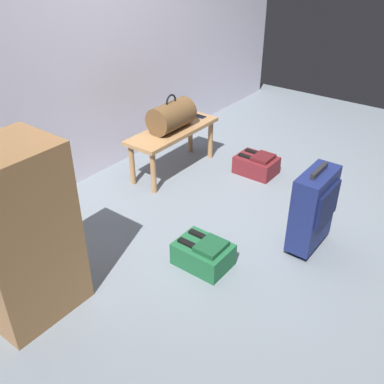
{
  "coord_description": "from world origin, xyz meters",
  "views": [
    {
      "loc": [
        -2.62,
        -1.45,
        2.05
      ],
      "look_at": [
        -0.26,
        0.34,
        0.25
      ],
      "focal_mm": 40.65,
      "sensor_mm": 36.0,
      "label": 1
    }
  ],
  "objects_px": {
    "bench": "(173,135)",
    "suitcase_upright_navy": "(313,208)",
    "cell_phone": "(199,116)",
    "backpack_green": "(203,254)",
    "duffel_bag_brown": "(171,116)",
    "backpack_maroon": "(257,164)",
    "side_cabinet": "(20,235)"
  },
  "relations": [
    {
      "from": "bench",
      "to": "backpack_green",
      "type": "distance_m",
      "value": 1.47
    },
    {
      "from": "duffel_bag_brown",
      "to": "suitcase_upright_navy",
      "type": "xyz_separation_m",
      "value": [
        -0.32,
        -1.57,
        -0.23
      ]
    },
    {
      "from": "duffel_bag_brown",
      "to": "backpack_green",
      "type": "relative_size",
      "value": 1.16
    },
    {
      "from": "bench",
      "to": "suitcase_upright_navy",
      "type": "bearing_deg",
      "value": -102.14
    },
    {
      "from": "side_cabinet",
      "to": "cell_phone",
      "type": "bearing_deg",
      "value": 10.83
    },
    {
      "from": "duffel_bag_brown",
      "to": "backpack_green",
      "type": "bearing_deg",
      "value": -131.94
    },
    {
      "from": "bench",
      "to": "backpack_green",
      "type": "xyz_separation_m",
      "value": [
        -0.97,
        -1.07,
        -0.27
      ]
    },
    {
      "from": "bench",
      "to": "cell_phone",
      "type": "distance_m",
      "value": 0.4
    },
    {
      "from": "bench",
      "to": "backpack_green",
      "type": "relative_size",
      "value": 2.63
    },
    {
      "from": "cell_phone",
      "to": "backpack_green",
      "type": "distance_m",
      "value": 1.77
    },
    {
      "from": "duffel_bag_brown",
      "to": "cell_phone",
      "type": "bearing_deg",
      "value": -1.24
    },
    {
      "from": "cell_phone",
      "to": "side_cabinet",
      "type": "height_order",
      "value": "side_cabinet"
    },
    {
      "from": "bench",
      "to": "cell_phone",
      "type": "bearing_deg",
      "value": -1.28
    },
    {
      "from": "bench",
      "to": "backpack_maroon",
      "type": "bearing_deg",
      "value": -57.86
    },
    {
      "from": "backpack_green",
      "to": "backpack_maroon",
      "type": "bearing_deg",
      "value": 15.15
    },
    {
      "from": "cell_phone",
      "to": "backpack_maroon",
      "type": "bearing_deg",
      "value": -87.18
    },
    {
      "from": "backpack_green",
      "to": "backpack_maroon",
      "type": "xyz_separation_m",
      "value": [
        1.4,
        0.38,
        0.0
      ]
    },
    {
      "from": "backpack_green",
      "to": "side_cabinet",
      "type": "bearing_deg",
      "value": 147.49
    },
    {
      "from": "backpack_green",
      "to": "cell_phone",
      "type": "bearing_deg",
      "value": 37.64
    },
    {
      "from": "duffel_bag_brown",
      "to": "cell_phone",
      "type": "height_order",
      "value": "duffel_bag_brown"
    },
    {
      "from": "bench",
      "to": "cell_phone",
      "type": "relative_size",
      "value": 6.94
    },
    {
      "from": "side_cabinet",
      "to": "backpack_green",
      "type": "bearing_deg",
      "value": -32.51
    },
    {
      "from": "duffel_bag_brown",
      "to": "backpack_maroon",
      "type": "height_order",
      "value": "duffel_bag_brown"
    },
    {
      "from": "cell_phone",
      "to": "suitcase_upright_navy",
      "type": "height_order",
      "value": "suitcase_upright_navy"
    },
    {
      "from": "suitcase_upright_navy",
      "to": "cell_phone",
      "type": "bearing_deg",
      "value": 64.78
    },
    {
      "from": "suitcase_upright_navy",
      "to": "backpack_green",
      "type": "distance_m",
      "value": 0.85
    },
    {
      "from": "bench",
      "to": "suitcase_upright_navy",
      "type": "distance_m",
      "value": 1.61
    },
    {
      "from": "backpack_maroon",
      "to": "side_cabinet",
      "type": "height_order",
      "value": "side_cabinet"
    },
    {
      "from": "duffel_bag_brown",
      "to": "backpack_green",
      "type": "height_order",
      "value": "duffel_bag_brown"
    },
    {
      "from": "backpack_maroon",
      "to": "bench",
      "type": "bearing_deg",
      "value": 122.14
    },
    {
      "from": "cell_phone",
      "to": "backpack_maroon",
      "type": "height_order",
      "value": "cell_phone"
    },
    {
      "from": "duffel_bag_brown",
      "to": "backpack_maroon",
      "type": "bearing_deg",
      "value": -56.95
    }
  ]
}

